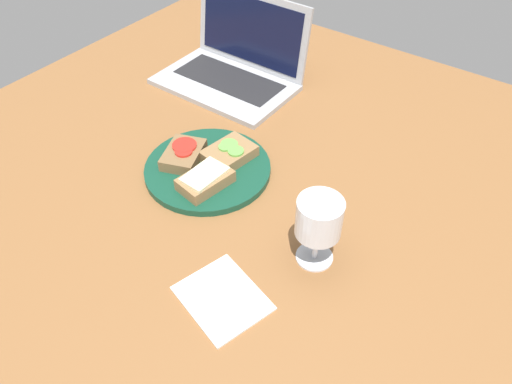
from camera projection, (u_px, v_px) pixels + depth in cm
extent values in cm
cube|color=brown|center=(241.00, 194.00, 98.53)|extent=(140.00, 140.00, 3.00)
cylinder|color=#144733|center=(207.00, 170.00, 100.33)|extent=(25.40, 25.40, 1.43)
cube|color=#937047|center=(205.00, 181.00, 95.13)|extent=(7.98, 11.05, 2.48)
cube|color=#F4EAB7|center=(205.00, 174.00, 94.05)|extent=(5.87, 8.89, 0.65)
cube|color=#937047|center=(229.00, 154.00, 101.13)|extent=(8.87, 11.00, 2.32)
cylinder|color=#6BB74C|center=(229.00, 144.00, 101.16)|extent=(3.58, 3.58, 0.37)
cylinder|color=#6BB74C|center=(225.00, 147.00, 100.44)|extent=(2.66, 2.66, 0.45)
cylinder|color=#6BB74C|center=(236.00, 151.00, 99.47)|extent=(3.26, 3.26, 0.48)
cube|color=brown|center=(184.00, 155.00, 100.77)|extent=(9.87, 11.43, 2.41)
cylinder|color=red|center=(184.00, 151.00, 99.31)|extent=(3.61, 3.61, 0.45)
cylinder|color=red|center=(183.00, 146.00, 100.51)|extent=(4.98, 4.98, 0.48)
cylinder|color=white|center=(314.00, 257.00, 84.87)|extent=(6.37, 6.37, 0.40)
cylinder|color=white|center=(316.00, 244.00, 82.60)|extent=(1.02, 1.02, 6.15)
cylinder|color=white|center=(319.00, 218.00, 78.18)|extent=(7.54, 7.54, 6.64)
cylinder|color=white|center=(319.00, 221.00, 78.66)|extent=(6.94, 6.94, 5.26)
cube|color=#ADAFB5|center=(224.00, 85.00, 123.71)|extent=(33.15, 20.44, 1.28)
cube|color=#232326|center=(229.00, 79.00, 124.29)|extent=(27.18, 11.24, 0.16)
cube|color=#ADAFB5|center=(252.00, 30.00, 123.69)|extent=(32.48, 3.46, 18.45)
cube|color=black|center=(250.00, 31.00, 123.40)|extent=(29.17, 2.40, 15.43)
cube|color=white|center=(223.00, 298.00, 78.84)|extent=(16.20, 14.61, 0.40)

